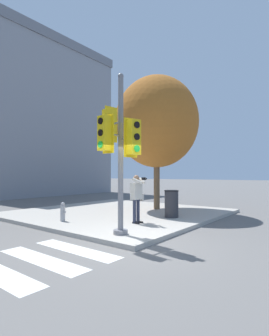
{
  "coord_description": "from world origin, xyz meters",
  "views": [
    {
      "loc": [
        -5.2,
        -4.15,
        1.75
      ],
      "look_at": [
        1.25,
        0.86,
        1.95
      ],
      "focal_mm": 28.0,
      "sensor_mm": 36.0,
      "label": 1
    }
  ],
  "objects_px": {
    "trash_bin": "(171,204)",
    "person_photographer": "(137,194)",
    "street_tree": "(157,122)",
    "fire_hydrant": "(63,212)",
    "traffic_signal_pole": "(117,142)"
  },
  "relations": [
    {
      "from": "street_tree",
      "to": "trash_bin",
      "type": "height_order",
      "value": "street_tree"
    },
    {
      "from": "traffic_signal_pole",
      "to": "fire_hydrant",
      "type": "relative_size",
      "value": 6.7
    },
    {
      "from": "street_tree",
      "to": "trash_bin",
      "type": "bearing_deg",
      "value": -133.59
    },
    {
      "from": "person_photographer",
      "to": "street_tree",
      "type": "xyz_separation_m",
      "value": [
        3.36,
        1.39,
        3.15
      ]
    },
    {
      "from": "person_photographer",
      "to": "traffic_signal_pole",
      "type": "bearing_deg",
      "value": -159.8
    },
    {
      "from": "street_tree",
      "to": "fire_hydrant",
      "type": "relative_size",
      "value": 9.5
    },
    {
      "from": "traffic_signal_pole",
      "to": "person_photographer",
      "type": "distance_m",
      "value": 2.39
    },
    {
      "from": "fire_hydrant",
      "to": "trash_bin",
      "type": "height_order",
      "value": "trash_bin"
    },
    {
      "from": "person_photographer",
      "to": "trash_bin",
      "type": "distance_m",
      "value": 1.8
    },
    {
      "from": "traffic_signal_pole",
      "to": "person_photographer",
      "type": "height_order",
      "value": "traffic_signal_pole"
    },
    {
      "from": "trash_bin",
      "to": "person_photographer",
      "type": "bearing_deg",
      "value": 168.81
    },
    {
      "from": "traffic_signal_pole",
      "to": "person_photographer",
      "type": "relative_size",
      "value": 2.76
    },
    {
      "from": "traffic_signal_pole",
      "to": "trash_bin",
      "type": "distance_m",
      "value": 3.97
    },
    {
      "from": "street_tree",
      "to": "trash_bin",
      "type": "distance_m",
      "value": 4.31
    },
    {
      "from": "person_photographer",
      "to": "trash_bin",
      "type": "relative_size",
      "value": 1.57
    }
  ]
}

